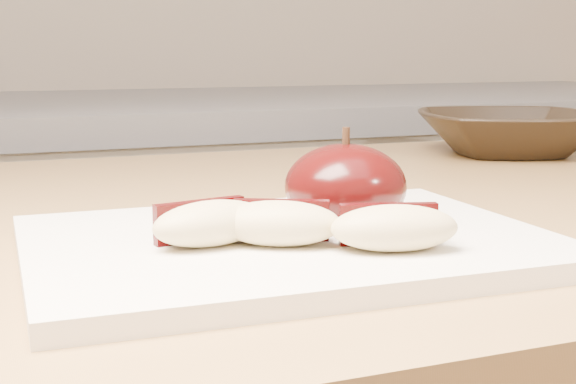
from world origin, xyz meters
name	(u,v)px	position (x,y,z in m)	size (l,w,h in m)	color
cutting_board	(288,244)	(0.03, 0.36, 0.91)	(0.30, 0.22, 0.01)	silver
apple_half	(345,186)	(0.08, 0.39, 0.93)	(0.09, 0.09, 0.07)	black
apple_wedge_a	(210,223)	(-0.02, 0.35, 0.92)	(0.07, 0.05, 0.02)	#D1BC85
apple_wedge_b	(279,223)	(0.02, 0.33, 0.92)	(0.08, 0.06, 0.02)	#D1BC85
apple_wedge_c	(394,228)	(0.07, 0.30, 0.92)	(0.08, 0.05, 0.02)	#D1BC85
bowl	(509,133)	(0.43, 0.68, 0.92)	(0.20, 0.20, 0.05)	black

